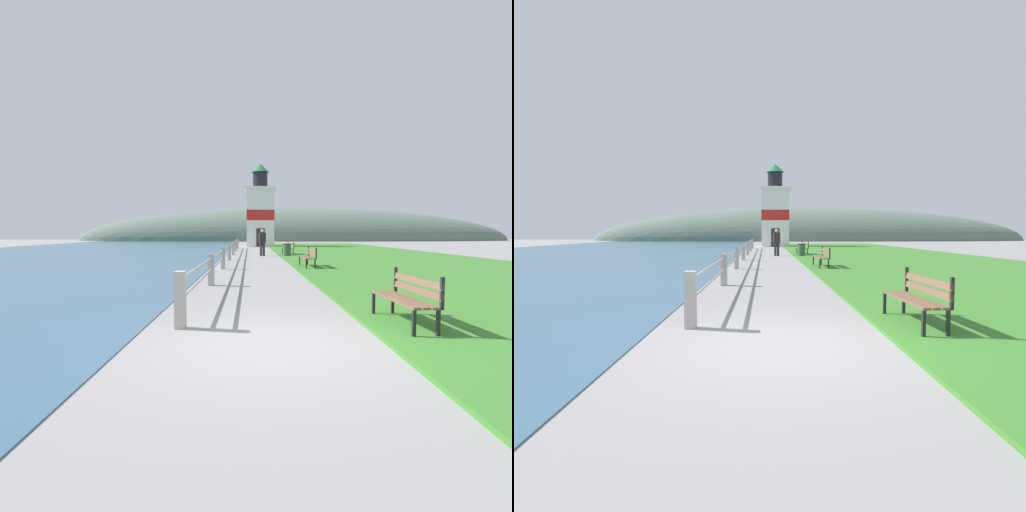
# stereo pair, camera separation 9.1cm
# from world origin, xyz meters

# --- Properties ---
(ground_plane) EXTENTS (160.00, 160.00, 0.00)m
(ground_plane) POSITION_xyz_m (0.00, 0.00, 0.00)
(ground_plane) COLOR gray
(grass_verge) EXTENTS (12.00, 58.11, 0.06)m
(grass_verge) POSITION_xyz_m (7.60, 19.37, 0.03)
(grass_verge) COLOR #387528
(grass_verge) RESTS_ON ground_plane
(water_strip) EXTENTS (24.00, 92.97, 0.01)m
(water_strip) POSITION_xyz_m (-14.10, 19.37, 0.01)
(water_strip) COLOR #385B75
(water_strip) RESTS_ON ground_plane
(seawall_railing) EXTENTS (0.18, 32.11, 0.95)m
(seawall_railing) POSITION_xyz_m (-1.50, 16.96, 0.56)
(seawall_railing) COLOR #A8A399
(seawall_railing) RESTS_ON ground_plane
(park_bench_near) EXTENTS (0.56, 1.73, 0.94)m
(park_bench_near) POSITION_xyz_m (2.32, 1.04, 0.54)
(park_bench_near) COLOR brown
(park_bench_near) RESTS_ON ground_plane
(park_bench_midway) EXTENTS (0.51, 2.00, 0.94)m
(park_bench_midway) POSITION_xyz_m (2.30, 12.10, 0.54)
(park_bench_midway) COLOR brown
(park_bench_midway) RESTS_ON ground_plane
(park_bench_far) EXTENTS (0.69, 1.95, 0.94)m
(park_bench_far) POSITION_xyz_m (2.40, 22.28, 0.54)
(park_bench_far) COLOR brown
(park_bench_far) RESTS_ON ground_plane
(lighthouse) EXTENTS (3.42, 3.42, 9.11)m
(lighthouse) POSITION_xyz_m (0.82, 38.87, 3.81)
(lighthouse) COLOR white
(lighthouse) RESTS_ON ground_plane
(person_strolling) EXTENTS (0.48, 0.33, 1.80)m
(person_strolling) POSITION_xyz_m (0.51, 21.16, 0.97)
(person_strolling) COLOR #28282D
(person_strolling) RESTS_ON ground_plane
(trash_bin) EXTENTS (0.54, 0.54, 0.84)m
(trash_bin) POSITION_xyz_m (2.09, 20.33, 0.42)
(trash_bin) COLOR #2D5138
(trash_bin) RESTS_ON ground_plane
(distant_hillside) EXTENTS (80.00, 16.00, 12.00)m
(distant_hillside) POSITION_xyz_m (8.00, 68.74, 0.00)
(distant_hillside) COLOR #566B5B
(distant_hillside) RESTS_ON ground_plane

